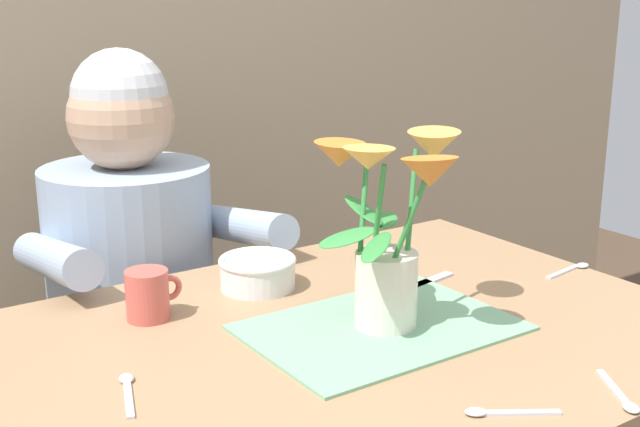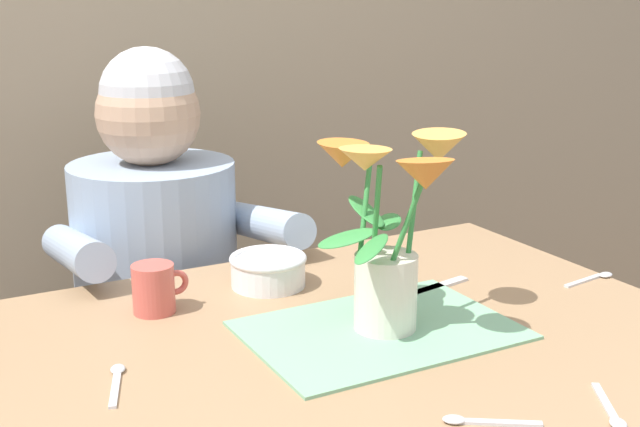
{
  "view_description": "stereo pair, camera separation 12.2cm",
  "coord_description": "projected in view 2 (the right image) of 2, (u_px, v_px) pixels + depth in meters",
  "views": [
    {
      "loc": [
        -0.63,
        -0.92,
        1.24
      ],
      "look_at": [
        0.03,
        0.05,
        0.92
      ],
      "focal_mm": 45.97,
      "sensor_mm": 36.0,
      "label": 1
    },
    {
      "loc": [
        -0.52,
        -0.99,
        1.24
      ],
      "look_at": [
        0.03,
        0.05,
        0.92
      ],
      "focal_mm": 45.97,
      "sensor_mm": 36.0,
      "label": 2
    }
  ],
  "objects": [
    {
      "name": "tea_cup",
      "position": [
        155.0,
        288.0,
        1.31
      ],
      "size": [
        0.09,
        0.07,
        0.08
      ],
      "color": "#CC564C",
      "rests_on": "dining_table"
    },
    {
      "name": "ceramic_bowl",
      "position": [
        268.0,
        269.0,
        1.43
      ],
      "size": [
        0.14,
        0.14,
        0.06
      ],
      "color": "white",
      "rests_on": "dining_table"
    },
    {
      "name": "dinner_knife",
      "position": [
        428.0,
        290.0,
        1.41
      ],
      "size": [
        0.19,
        0.05,
        0.0
      ],
      "primitive_type": "cube",
      "rotation": [
        0.0,
        0.0,
        0.18
      ],
      "color": "silver",
      "rests_on": "dining_table"
    },
    {
      "name": "spoon_2",
      "position": [
        117.0,
        378.0,
        1.09
      ],
      "size": [
        0.05,
        0.12,
        0.01
      ],
      "color": "silver",
      "rests_on": "dining_table"
    },
    {
      "name": "spoon_3",
      "position": [
        612.0,
        413.0,
        1.0
      ],
      "size": [
        0.08,
        0.11,
        0.01
      ],
      "color": "silver",
      "rests_on": "dining_table"
    },
    {
      "name": "striped_placemat",
      "position": [
        380.0,
        330.0,
        1.24
      ],
      "size": [
        0.4,
        0.28,
        0.0
      ],
      "primitive_type": "cube",
      "color": "#7AB289",
      "rests_on": "dining_table"
    },
    {
      "name": "flower_vase",
      "position": [
        390.0,
        230.0,
        1.21
      ],
      "size": [
        0.25,
        0.27,
        0.3
      ],
      "color": "silver",
      "rests_on": "dining_table"
    },
    {
      "name": "spoon_1",
      "position": [
        476.0,
        421.0,
        0.98
      ],
      "size": [
        0.11,
        0.08,
        0.01
      ],
      "color": "silver",
      "rests_on": "dining_table"
    },
    {
      "name": "seated_person",
      "position": [
        160.0,
        317.0,
        1.76
      ],
      "size": [
        0.45,
        0.47,
        1.14
      ],
      "rotation": [
        0.0,
        0.0,
        0.05
      ],
      "color": "#4C4C56",
      "rests_on": "ground_plane"
    },
    {
      "name": "spoon_0",
      "position": [
        595.0,
        277.0,
        1.47
      ],
      "size": [
        0.12,
        0.03,
        0.01
      ],
      "color": "silver",
      "rests_on": "dining_table"
    },
    {
      "name": "dining_table",
      "position": [
        316.0,
        401.0,
        1.24
      ],
      "size": [
        1.2,
        0.8,
        0.74
      ],
      "color": "#9E7A56",
      "rests_on": "ground_plane"
    }
  ]
}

